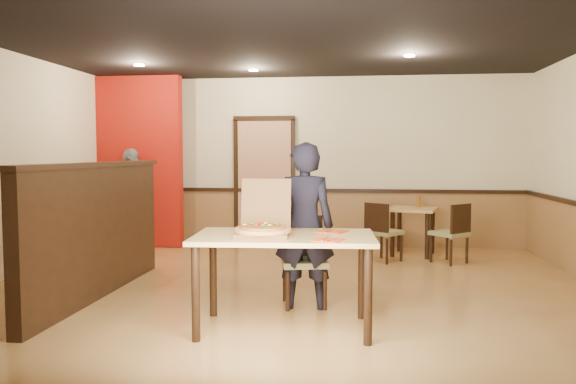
% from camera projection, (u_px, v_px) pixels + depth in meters
% --- Properties ---
extents(floor, '(7.00, 7.00, 0.00)m').
position_uv_depth(floor, '(285.00, 297.00, 6.00)').
color(floor, tan).
rests_on(floor, ground).
extents(ceiling, '(7.00, 7.00, 0.00)m').
position_uv_depth(ceiling, '(285.00, 31.00, 5.80)').
color(ceiling, black).
rests_on(ceiling, wall_back).
extents(wall_back, '(7.00, 0.00, 7.00)m').
position_uv_depth(wall_back, '(312.00, 162.00, 9.36)').
color(wall_back, beige).
rests_on(wall_back, floor).
extents(wainscot_back, '(7.00, 0.04, 0.90)m').
position_uv_depth(wainscot_back, '(312.00, 218.00, 9.40)').
color(wainscot_back, olive).
rests_on(wainscot_back, floor).
extents(chair_rail_back, '(7.00, 0.06, 0.06)m').
position_uv_depth(chair_rail_back, '(312.00, 190.00, 9.35)').
color(chair_rail_back, black).
rests_on(chair_rail_back, wall_back).
extents(back_door, '(0.90, 0.06, 2.10)m').
position_uv_depth(back_door, '(265.00, 182.00, 9.45)').
color(back_door, tan).
rests_on(back_door, wall_back).
extents(booth_partition, '(0.20, 3.10, 1.44)m').
position_uv_depth(booth_partition, '(97.00, 229.00, 6.00)').
color(booth_partition, black).
rests_on(booth_partition, floor).
extents(red_accent_panel, '(1.60, 0.20, 2.78)m').
position_uv_depth(red_accent_panel, '(134.00, 162.00, 9.23)').
color(red_accent_panel, '#A2150B').
rests_on(red_accent_panel, floor).
extents(spot_a, '(0.14, 0.14, 0.02)m').
position_uv_depth(spot_a, '(139.00, 65.00, 7.87)').
color(spot_a, '#FFF4B2').
rests_on(spot_a, ceiling).
extents(spot_b, '(0.14, 0.14, 0.02)m').
position_uv_depth(spot_b, '(254.00, 70.00, 8.38)').
color(spot_b, '#FFF4B2').
rests_on(spot_b, ceiling).
extents(spot_c, '(0.14, 0.14, 0.02)m').
position_uv_depth(spot_c, '(409.00, 55.00, 7.11)').
color(spot_c, '#FFF4B2').
rests_on(spot_c, ceiling).
extents(main_table, '(1.61, 0.99, 0.83)m').
position_uv_depth(main_table, '(284.00, 248.00, 4.87)').
color(main_table, tan).
rests_on(main_table, floor).
extents(diner_chair, '(0.53, 0.53, 0.90)m').
position_uv_depth(diner_chair, '(304.00, 257.00, 5.71)').
color(diner_chair, olive).
rests_on(diner_chair, floor).
extents(side_chair_left, '(0.59, 0.59, 0.84)m').
position_uv_depth(side_chair_left, '(382.00, 230.00, 7.93)').
color(side_chair_left, olive).
rests_on(side_chair_left, floor).
extents(side_chair_right, '(0.59, 0.59, 0.84)m').
position_uv_depth(side_chair_right, '(453.00, 231.00, 7.81)').
color(side_chair_right, olive).
rests_on(side_chair_right, floor).
extents(side_table, '(0.82, 0.82, 0.72)m').
position_uv_depth(side_table, '(413.00, 219.00, 8.46)').
color(side_table, tan).
rests_on(side_table, floor).
extents(diner, '(0.64, 0.45, 1.65)m').
position_uv_depth(diner, '(304.00, 226.00, 5.54)').
color(diner, black).
rests_on(diner, floor).
extents(passerby, '(0.40, 0.95, 1.62)m').
position_uv_depth(passerby, '(131.00, 199.00, 8.97)').
color(passerby, gray).
rests_on(passerby, floor).
extents(pizza_box, '(0.48, 0.56, 0.48)m').
position_uv_depth(pizza_box, '(264.00, 228.00, 4.87)').
color(pizza_box, brown).
rests_on(pizza_box, main_table).
extents(pizza, '(0.56, 0.56, 0.03)m').
position_uv_depth(pizza, '(263.00, 230.00, 4.82)').
color(pizza, '#D6884E').
rests_on(pizza, pizza_box).
extents(napkin_near, '(0.28, 0.28, 0.01)m').
position_uv_depth(napkin_near, '(328.00, 240.00, 4.56)').
color(napkin_near, red).
rests_on(napkin_near, main_table).
extents(napkin_far, '(0.31, 0.31, 0.01)m').
position_uv_depth(napkin_far, '(332.00, 231.00, 5.06)').
color(napkin_far, red).
rests_on(napkin_far, main_table).
extents(condiment, '(0.07, 0.07, 0.16)m').
position_uv_depth(condiment, '(419.00, 202.00, 8.57)').
color(condiment, brown).
rests_on(condiment, side_table).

